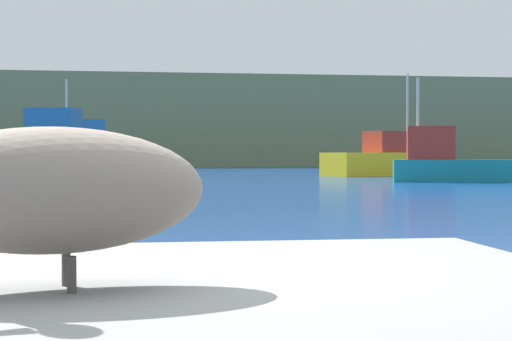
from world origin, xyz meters
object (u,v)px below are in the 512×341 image
pelican (48,187)px  fishing_boat_yellow (382,160)px  fishing_boat_red (49,162)px  mooring_buoy (103,190)px  fishing_boat_green (96,158)px  fishing_boat_teal (447,162)px

pelican → fishing_boat_yellow: fishing_boat_yellow is taller
fishing_boat_red → fishing_boat_yellow: (16.40, 14.70, -0.03)m
fishing_boat_yellow → mooring_buoy: bearing=-147.4°
fishing_boat_red → fishing_boat_green: bearing=-81.7°
fishing_boat_red → fishing_boat_green: (0.84, 13.77, 0.08)m
pelican → fishing_boat_red: size_ratio=0.21×
fishing_boat_teal → fishing_boat_yellow: (0.36, 10.44, 0.03)m
fishing_boat_teal → fishing_boat_green: size_ratio=0.90×
mooring_buoy → fishing_boat_red: bearing=102.8°
fishing_boat_red → fishing_boat_green: fishing_boat_green is taller
fishing_boat_red → fishing_boat_teal: (16.04, 4.26, -0.06)m
mooring_buoy → fishing_boat_green: bearing=93.4°
pelican → mooring_buoy: 15.57m
fishing_boat_teal → mooring_buoy: (-13.77, -14.28, -0.48)m
fishing_boat_green → fishing_boat_yellow: (15.56, 0.93, -0.11)m
fishing_boat_red → pelican: bearing=108.1°
fishing_boat_teal → fishing_boat_yellow: size_ratio=0.73×
fishing_boat_teal → fishing_boat_red: bearing=31.0°
fishing_boat_yellow → mooring_buoy: 28.47m
fishing_boat_green → mooring_buoy: bearing=70.6°
fishing_boat_teal → mooring_buoy: bearing=62.1°
fishing_boat_teal → fishing_boat_yellow: 10.44m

